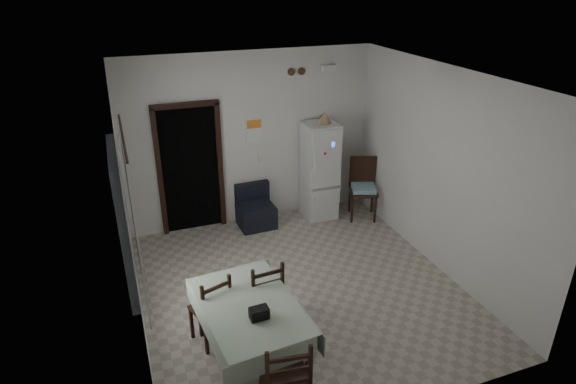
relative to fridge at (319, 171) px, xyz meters
The scene contains 25 objects.
ground 2.38m from the fridge, 119.90° to the right, with size 4.50×4.50×0.00m, color #AFA38F.
ceiling 3.03m from the fridge, 119.90° to the right, with size 4.20×4.50×0.02m, color white, non-canonical shape.
wall_back 1.30m from the fridge, 163.91° to the left, with size 4.20×0.02×2.90m, color silver, non-canonical shape.
wall_front 4.37m from the fridge, 104.87° to the right, with size 4.20×0.02×2.90m, color silver, non-canonical shape.
wall_left 3.79m from the fridge, 148.98° to the right, with size 0.02×4.50×2.90m, color silver, non-canonical shape.
wall_right 2.25m from the fridge, 62.84° to the right, with size 0.02×4.50×2.90m, color silver, non-canonical shape.
doorway 2.23m from the fridge, 166.38° to the left, with size 1.06×0.52×2.22m.
window_recess 3.96m from the fridge, 146.84° to the right, with size 0.10×1.20×1.60m, color silver.
curtain 3.87m from the fridge, 145.93° to the right, with size 0.02×1.45×1.85m, color silver.
curtain_rod 4.14m from the fridge, 145.85° to the right, with size 0.02×0.02×1.60m, color black.
calendar 1.35m from the fridge, 163.79° to the left, with size 0.28×0.02×0.40m, color white.
calendar_image 1.40m from the fridge, 164.09° to the left, with size 0.24×0.01×0.14m, color orange.
light_switch 1.04m from the fridge, 162.21° to the left, with size 0.08×0.02×0.12m, color beige.
vent_left 1.75m from the fridge, 143.33° to the left, with size 0.12×0.12×0.03m, color #523520.
vent_right 1.71m from the fridge, 126.98° to the left, with size 0.12×0.12×0.03m, color #523520.
emergency_light 1.74m from the fridge, 49.36° to the left, with size 0.25×0.07×0.09m, color white.
fridge is the anchor object (origin of this frame).
tan_cone 0.95m from the fridge, 11.81° to the left, with size 0.23×0.23×0.19m, color tan.
navy_seat 1.26m from the fridge, behind, with size 0.60×0.58×0.72m, color black, non-canonical shape.
corner_chair 0.83m from the fridge, 26.56° to the right, with size 0.47×0.47×1.08m, color black, non-canonical shape.
dining_table 3.71m from the fridge, 125.38° to the right, with size 0.97×1.48×0.77m, color #A4B79C, non-canonical shape.
black_bag 3.86m from the fridge, 122.87° to the right, with size 0.19×0.12×0.13m, color black.
dining_chair_far_left 3.54m from the fridge, 134.51° to the right, with size 0.40×0.40×0.94m, color black, non-canonical shape.
dining_chair_far_right 3.12m from the fridge, 126.24° to the right, with size 0.42×0.42×0.98m, color black, non-canonical shape.
dining_chair_near_head 4.38m from the fridge, 117.92° to the right, with size 0.45×0.45×1.05m, color black, non-canonical shape.
Camera 1 is at (-2.08, -5.10, 4.00)m, focal length 30.00 mm.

